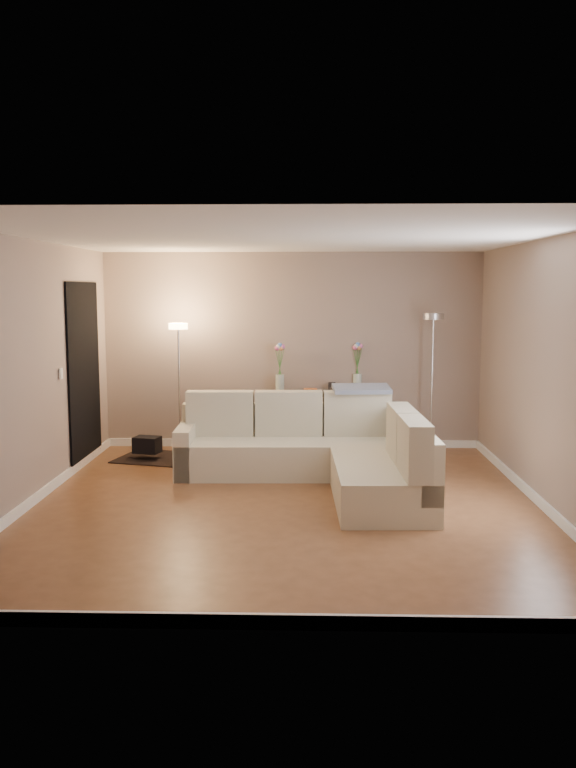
{
  "coord_description": "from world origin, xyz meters",
  "views": [
    {
      "loc": [
        0.22,
        -7.18,
        2.11
      ],
      "look_at": [
        0.0,
        0.8,
        1.1
      ],
      "focal_mm": 35.0,
      "sensor_mm": 36.0,
      "label": 1
    }
  ],
  "objects_px": {
    "console_table": "(313,417)",
    "floor_lamp_unlit": "(433,355)",
    "floor_lamp_lit": "(179,362)",
    "sectional_sofa": "(324,451)"
  },
  "relations": [
    {
      "from": "floor_lamp_lit",
      "to": "sectional_sofa",
      "type": "bearing_deg",
      "value": -36.85
    },
    {
      "from": "console_table",
      "to": "floor_lamp_lit",
      "type": "relative_size",
      "value": 0.74
    },
    {
      "from": "console_table",
      "to": "floor_lamp_lit",
      "type": "distance_m",
      "value": 1.91
    },
    {
      "from": "console_table",
      "to": "floor_lamp_unlit",
      "type": "height_order",
      "value": "floor_lamp_unlit"
    },
    {
      "from": "sectional_sofa",
      "to": "floor_lamp_unlit",
      "type": "relative_size",
      "value": 1.49
    },
    {
      "from": "floor_lamp_unlit",
      "to": "sectional_sofa",
      "type": "bearing_deg",
      "value": -133.35
    },
    {
      "from": "floor_lamp_lit",
      "to": "floor_lamp_unlit",
      "type": "relative_size",
      "value": 0.93
    },
    {
      "from": "sectional_sofa",
      "to": "console_table",
      "type": "xyz_separation_m",
      "value": [
        -0.12,
        1.76,
        0.08
      ]
    },
    {
      "from": "sectional_sofa",
      "to": "floor_lamp_unlit",
      "type": "height_order",
      "value": "floor_lamp_unlit"
    },
    {
      "from": "console_table",
      "to": "floor_lamp_unlit",
      "type": "relative_size",
      "value": 0.69
    }
  ]
}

